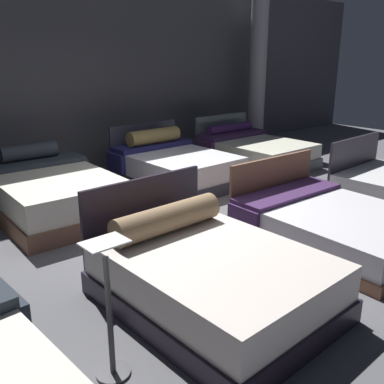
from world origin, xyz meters
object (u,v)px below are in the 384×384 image
at_px(bed_2, 332,223).
at_px(bed_7, 253,151).
at_px(bed_1, 208,275).
at_px(support_pillar, 258,70).
at_px(bed_5, 53,193).
at_px(price_sign, 110,326).
at_px(bed_6, 174,166).

distance_m(bed_2, bed_7, 3.72).
bearing_deg(bed_2, bed_1, -176.07).
distance_m(bed_1, support_pillar, 7.23).
bearing_deg(bed_5, price_sign, -105.11).
xyz_separation_m(bed_6, support_pillar, (3.49, 1.23, 1.46)).
xyz_separation_m(bed_1, support_pillar, (5.62, 4.30, 1.47)).
height_order(bed_1, support_pillar, support_pillar).
xyz_separation_m(bed_6, bed_7, (2.03, 0.01, -0.03)).
relative_size(bed_1, bed_5, 0.91).
relative_size(bed_6, support_pillar, 0.56).
xyz_separation_m(bed_2, bed_7, (2.13, 3.05, 0.05)).
bearing_deg(bed_6, bed_5, -178.37).
bearing_deg(bed_6, bed_7, 0.74).
bearing_deg(bed_6, price_sign, -134.09).
relative_size(bed_2, bed_6, 1.09).
height_order(bed_1, bed_7, bed_1).
relative_size(bed_1, price_sign, 2.00).
relative_size(bed_7, price_sign, 2.08).
bearing_deg(bed_1, bed_2, 0.58).
distance_m(price_sign, support_pillar, 8.21).
xyz_separation_m(bed_7, support_pillar, (1.46, 1.21, 1.49)).
bearing_deg(bed_7, bed_6, -178.55).
height_order(bed_6, support_pillar, support_pillar).
bearing_deg(bed_1, support_pillar, 37.03).
xyz_separation_m(bed_5, bed_6, (2.17, 0.05, -0.00)).
bearing_deg(bed_5, bed_6, 4.24).
bearing_deg(price_sign, support_pillar, 33.89).
distance_m(bed_1, bed_6, 3.74).
bearing_deg(bed_5, support_pillar, 15.67).
xyz_separation_m(price_sign, support_pillar, (6.72, 4.52, 1.37)).
distance_m(bed_2, bed_5, 3.64).
bearing_deg(bed_1, price_sign, -169.42).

